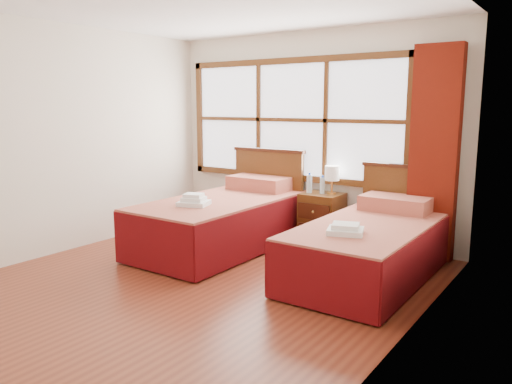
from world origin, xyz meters
The scene contains 14 objects.
floor centered at (0.00, 0.00, 0.00)m, with size 4.50×4.50×0.00m, color brown.
wall_back centered at (0.00, 2.25, 1.30)m, with size 4.00×4.00×0.00m, color silver.
wall_left centered at (-2.00, 0.00, 1.30)m, with size 4.50×4.50×0.00m, color silver.
wall_right centered at (2.00, 0.00, 1.30)m, with size 4.50×4.50×0.00m, color silver.
window centered at (-0.25, 2.21, 1.50)m, with size 3.16×0.06×1.56m.
curtain centered at (1.60, 2.11, 1.17)m, with size 0.50×0.16×2.30m, color #64150A.
bed_left centered at (-0.55, 1.20, 0.34)m, with size 1.15×2.23×1.12m.
bed_right centered at (1.29, 1.20, 0.32)m, with size 1.06×2.08×1.03m.
nightstand centered at (0.33, 1.99, 0.31)m, with size 0.47×0.46×0.63m.
towels_left centered at (-0.56, 0.66, 0.65)m, with size 0.39×0.37×0.13m.
towels_right centered at (1.26, 0.65, 0.59)m, with size 0.38×0.36×0.09m.
lamp centered at (0.43, 2.04, 0.87)m, with size 0.18×0.18×0.34m.
bottle_near centered at (0.18, 1.95, 0.74)m, with size 0.07×0.07×0.25m.
bottle_far centered at (0.33, 1.99, 0.73)m, with size 0.06×0.06×0.23m.
Camera 1 is at (3.08, -3.36, 1.69)m, focal length 35.00 mm.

